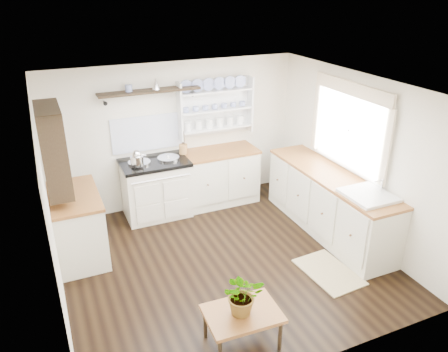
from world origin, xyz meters
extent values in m
cube|color=black|center=(0.00, 0.00, 0.00)|extent=(4.00, 3.80, 0.01)
cube|color=silver|center=(0.00, 1.90, 1.15)|extent=(4.00, 0.02, 2.30)
cube|color=silver|center=(2.00, 0.00, 1.15)|extent=(0.02, 3.80, 2.30)
cube|color=silver|center=(-2.00, 0.00, 1.15)|extent=(0.02, 3.80, 2.30)
cube|color=white|center=(0.00, 0.00, 2.30)|extent=(4.00, 3.80, 0.01)
cube|color=white|center=(1.96, 0.15, 1.50)|extent=(0.04, 1.40, 1.00)
cube|color=white|center=(1.94, 0.15, 1.50)|extent=(0.02, 1.50, 1.10)
cube|color=#FBE8C9|center=(1.92, 0.15, 2.08)|extent=(0.04, 1.55, 0.18)
cube|color=silver|center=(-0.46, 1.57, 0.43)|extent=(0.97, 0.63, 0.86)
cube|color=black|center=(-0.46, 1.57, 0.88)|extent=(1.01, 0.67, 0.05)
cylinder|color=silver|center=(-0.68, 1.57, 0.92)|extent=(0.33, 0.33, 0.03)
cylinder|color=silver|center=(-0.23, 1.57, 0.92)|extent=(0.33, 0.33, 0.03)
cylinder|color=silver|center=(-0.46, 1.21, 0.76)|extent=(0.87, 0.02, 0.02)
cube|color=beige|center=(0.60, 1.60, 0.44)|extent=(1.25, 0.60, 0.88)
cube|color=brown|center=(0.60, 1.60, 0.88)|extent=(1.27, 0.63, 0.04)
cube|color=beige|center=(1.70, 0.10, 0.44)|extent=(0.60, 2.40, 0.88)
cube|color=brown|center=(1.70, 0.10, 0.88)|extent=(0.62, 2.43, 0.04)
cube|color=white|center=(1.70, -0.65, 0.80)|extent=(0.55, 0.60, 0.28)
cylinder|color=silver|center=(1.90, -0.65, 1.00)|extent=(0.02, 0.02, 0.22)
cube|color=beige|center=(-1.70, 0.90, 0.44)|extent=(0.60, 1.10, 0.88)
cube|color=brown|center=(-1.70, 0.90, 0.88)|extent=(0.62, 1.13, 0.04)
cube|color=white|center=(0.65, 1.88, 1.55)|extent=(1.20, 0.03, 0.90)
cube|color=white|center=(0.65, 1.79, 1.55)|extent=(1.20, 0.22, 0.02)
cylinder|color=navy|center=(0.65, 1.80, 1.82)|extent=(0.20, 0.02, 0.20)
cube|color=black|center=(-0.40, 1.77, 1.92)|extent=(1.50, 0.24, 0.04)
cone|color=black|center=(-1.05, 1.84, 1.81)|extent=(0.06, 0.20, 0.06)
cone|color=black|center=(0.25, 1.84, 1.81)|extent=(0.06, 0.20, 0.06)
cube|color=black|center=(-1.84, 0.90, 1.55)|extent=(0.28, 0.80, 1.05)
cylinder|color=#9E6D3A|center=(0.05, 1.68, 0.99)|extent=(0.13, 0.13, 0.15)
cube|color=brown|center=(-0.41, -1.40, 0.38)|extent=(0.76, 0.56, 0.04)
cylinder|color=black|center=(-0.72, -1.17, 0.18)|extent=(0.04, 0.04, 0.36)
cylinder|color=black|center=(-0.10, -1.63, 0.18)|extent=(0.04, 0.04, 0.36)
cylinder|color=black|center=(-0.08, -1.20, 0.18)|extent=(0.04, 0.04, 0.36)
imported|color=#3F7233|center=(-0.41, -1.40, 0.62)|extent=(0.46, 0.42, 0.44)
cube|color=#8D7B52|center=(1.11, -0.78, 0.01)|extent=(0.61, 0.88, 0.02)
camera|label=1|loc=(-1.93, -4.41, 3.39)|focal=35.00mm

